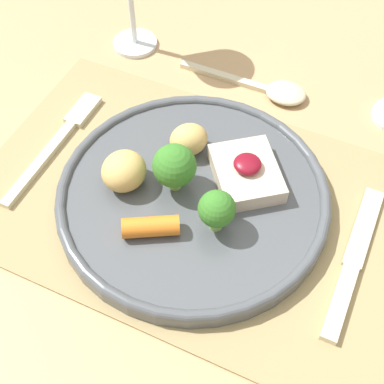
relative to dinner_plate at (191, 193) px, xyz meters
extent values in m
cube|color=tan|center=(0.01, 0.00, -0.03)|extent=(1.59, 1.21, 0.03)
cylinder|color=tan|center=(-0.71, 0.53, -0.40)|extent=(0.06, 0.06, 0.71)
cube|color=#9E895B|center=(0.01, 0.00, -0.02)|extent=(0.50, 0.31, 0.00)
cylinder|color=#4C5156|center=(0.00, 0.00, -0.01)|extent=(0.29, 0.29, 0.02)
torus|color=#4C5156|center=(0.00, 0.00, 0.00)|extent=(0.29, 0.29, 0.01)
cube|color=beige|center=(0.05, 0.04, 0.01)|extent=(0.10, 0.11, 0.02)
ellipsoid|color=maroon|center=(0.05, 0.04, 0.03)|extent=(0.03, 0.03, 0.01)
cylinder|color=#84B256|center=(0.04, -0.03, 0.01)|extent=(0.01, 0.01, 0.02)
sphere|color=#387A28|center=(0.04, -0.03, 0.03)|extent=(0.04, 0.04, 0.04)
cylinder|color=#84B256|center=(-0.02, 0.00, 0.01)|extent=(0.01, 0.01, 0.02)
sphere|color=#387A28|center=(-0.02, 0.00, 0.03)|extent=(0.05, 0.05, 0.05)
cylinder|color=orange|center=(-0.02, -0.06, 0.01)|extent=(0.06, 0.05, 0.02)
ellipsoid|color=tan|center=(-0.07, -0.02, 0.02)|extent=(0.05, 0.05, 0.04)
ellipsoid|color=tan|center=(-0.03, 0.05, 0.02)|extent=(0.06, 0.06, 0.03)
cube|color=beige|center=(-0.18, -0.02, -0.01)|extent=(0.01, 0.13, 0.01)
cube|color=beige|center=(-0.18, 0.07, -0.01)|extent=(0.02, 0.05, 0.01)
cube|color=beige|center=(0.18, -0.05, -0.01)|extent=(0.02, 0.08, 0.01)
cube|color=beige|center=(0.18, 0.04, -0.01)|extent=(0.02, 0.10, 0.00)
cube|color=beige|center=(-0.04, 0.20, -0.02)|extent=(0.13, 0.01, 0.01)
ellipsoid|color=beige|center=(0.04, 0.20, -0.01)|extent=(0.05, 0.04, 0.02)
cylinder|color=white|center=(-0.19, 0.21, -0.02)|extent=(0.06, 0.06, 0.01)
cylinder|color=white|center=(-0.19, 0.21, 0.03)|extent=(0.01, 0.01, 0.09)
camera|label=1|loc=(0.14, -0.31, 0.46)|focal=50.00mm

